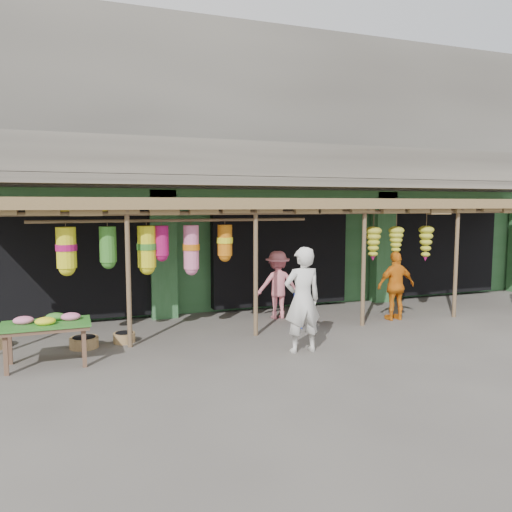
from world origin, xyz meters
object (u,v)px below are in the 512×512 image
object	(u,v)px
person_vendor	(396,286)
person_shopper	(278,285)
blue_chair	(304,306)
person_front	(302,300)
flower_table	(47,325)

from	to	relation	value
person_vendor	person_shopper	distance (m)	2.73
blue_chair	person_front	bearing A→B (deg)	-115.85
person_shopper	person_vendor	bearing A→B (deg)	161.29
blue_chair	person_shopper	xyz separation A→B (m)	(-0.27, 0.89, 0.35)
blue_chair	person_front	xyz separation A→B (m)	(-0.86, -1.76, 0.51)
blue_chair	person_shopper	bearing A→B (deg)	106.80
blue_chair	person_shopper	size ratio (longest dim) A/B	0.50
flower_table	blue_chair	xyz separation A→B (m)	(5.16, 1.05, -0.23)
flower_table	person_shopper	distance (m)	5.26
blue_chair	flower_table	bearing A→B (deg)	-168.43
person_vendor	person_shopper	xyz separation A→B (m)	(-2.51, 1.07, -0.00)
person_front	person_vendor	bearing A→B (deg)	-152.74
flower_table	person_vendor	bearing A→B (deg)	5.70
person_front	person_shopper	distance (m)	2.72
person_shopper	blue_chair	bearing A→B (deg)	111.14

